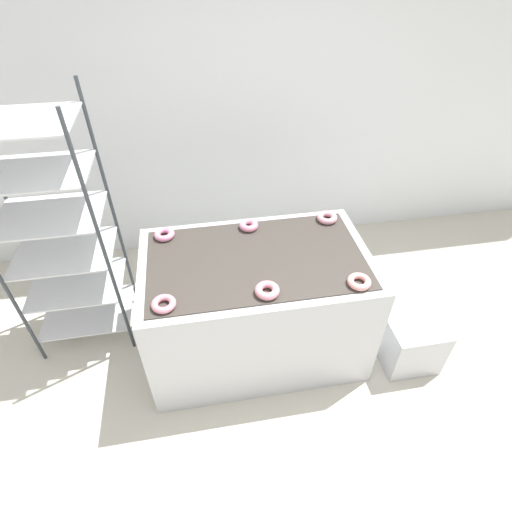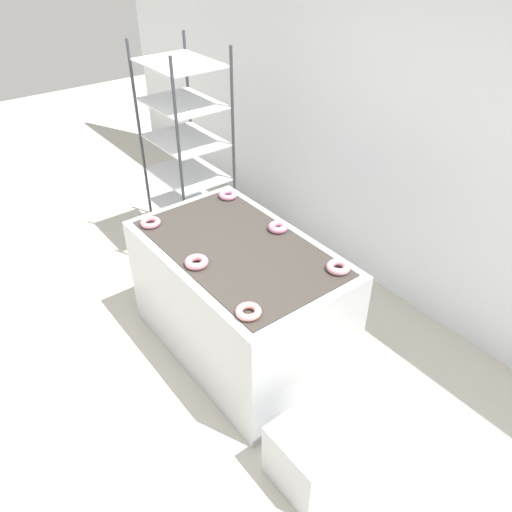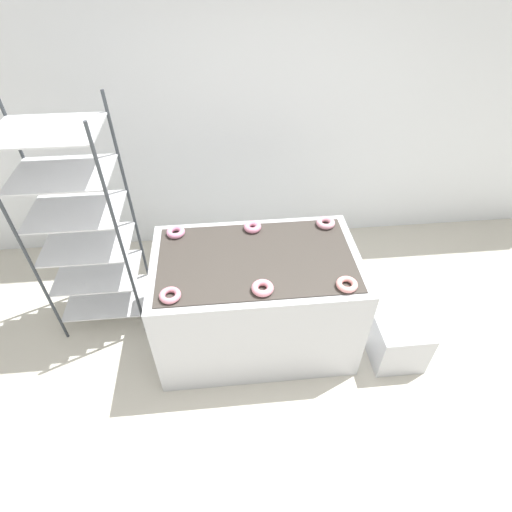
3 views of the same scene
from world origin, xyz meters
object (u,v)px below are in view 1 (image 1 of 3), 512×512
(fryer_machine, at_px, (256,306))
(donut_far_left, at_px, (164,234))
(baking_rack_cart, at_px, (58,235))
(donut_far_center, at_px, (249,225))
(glaze_bin, at_px, (410,342))
(donut_near_left, at_px, (164,304))
(donut_near_center, at_px, (267,290))
(donut_far_right, at_px, (327,218))
(donut_near_right, at_px, (359,282))

(fryer_machine, distance_m, donut_far_left, 0.82)
(baking_rack_cart, relative_size, donut_far_center, 13.82)
(glaze_bin, relative_size, donut_far_center, 2.95)
(donut_near_left, relative_size, donut_far_left, 1.01)
(donut_far_left, relative_size, donut_far_center, 1.03)
(donut_near_left, xyz_separation_m, donut_far_left, (0.00, 0.65, 0.00))
(fryer_machine, bearing_deg, donut_near_center, -88.06)
(glaze_bin, bearing_deg, baking_rack_cart, 163.13)
(donut_far_left, height_order, donut_far_right, donut_far_right)
(fryer_machine, bearing_deg, donut_near_left, -151.10)
(glaze_bin, distance_m, donut_near_left, 1.82)
(donut_near_center, distance_m, donut_far_center, 0.65)
(donut_near_center, bearing_deg, baking_rack_cart, 150.90)
(baking_rack_cart, height_order, glaze_bin, baking_rack_cart)
(baking_rack_cart, relative_size, glaze_bin, 4.69)
(donut_near_right, bearing_deg, donut_near_center, 178.09)
(donut_near_center, relative_size, donut_near_right, 1.03)
(donut_far_left, distance_m, donut_far_center, 0.59)
(baking_rack_cart, relative_size, donut_far_right, 12.79)
(glaze_bin, bearing_deg, donut_far_left, 158.75)
(donut_near_center, bearing_deg, donut_near_left, -179.74)
(donut_far_right, bearing_deg, donut_far_left, -179.86)
(fryer_machine, relative_size, donut_near_right, 10.53)
(glaze_bin, height_order, donut_far_left, donut_far_left)
(baking_rack_cart, distance_m, donut_near_center, 1.48)
(donut_far_center, bearing_deg, donut_near_center, -89.52)
(donut_near_right, distance_m, donut_far_center, 0.88)
(glaze_bin, distance_m, donut_far_right, 1.10)
(donut_far_center, bearing_deg, fryer_machine, -90.91)
(donut_near_right, height_order, donut_far_left, donut_far_left)
(donut_near_center, relative_size, donut_far_right, 1.00)
(donut_near_left, xyz_separation_m, donut_near_center, (0.59, 0.00, 0.00))
(donut_far_left, xyz_separation_m, donut_far_right, (1.16, 0.00, 0.00))
(fryer_machine, xyz_separation_m, donut_far_center, (0.01, 0.33, 0.47))
(donut_far_center, xyz_separation_m, donut_far_right, (0.57, -0.00, -0.00))
(donut_near_right, height_order, donut_far_right, donut_far_right)
(fryer_machine, xyz_separation_m, glaze_bin, (1.09, -0.32, -0.25))
(glaze_bin, xyz_separation_m, donut_near_right, (-0.53, -0.02, 0.71))
(donut_far_left, bearing_deg, glaze_bin, -21.25)
(donut_near_center, height_order, donut_near_right, donut_near_center)
(donut_far_right, bearing_deg, glaze_bin, -51.78)
(donut_near_right, relative_size, donut_far_left, 1.02)
(fryer_machine, relative_size, donut_near_left, 10.71)
(glaze_bin, height_order, donut_near_left, donut_near_left)
(donut_near_left, distance_m, donut_far_left, 0.65)
(donut_near_right, height_order, donut_far_center, donut_far_center)
(fryer_machine, relative_size, donut_far_left, 10.78)
(donut_far_left, height_order, donut_far_center, donut_far_center)
(baking_rack_cart, relative_size, donut_near_left, 13.33)
(fryer_machine, xyz_separation_m, donut_far_left, (-0.58, 0.33, 0.47))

